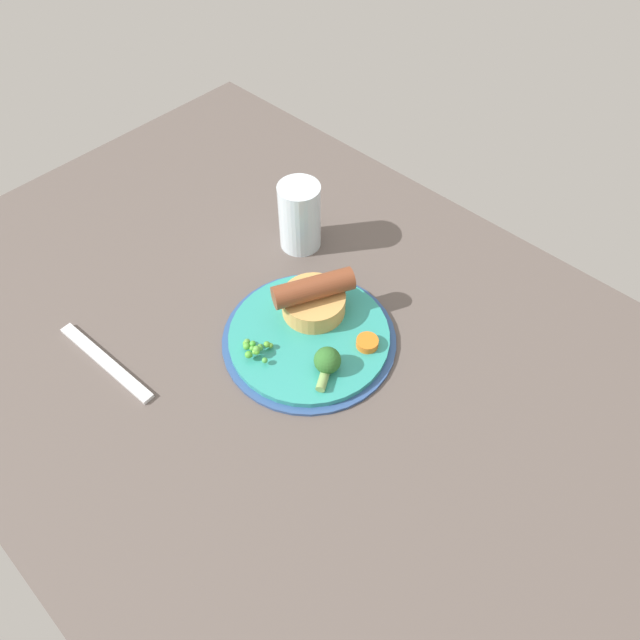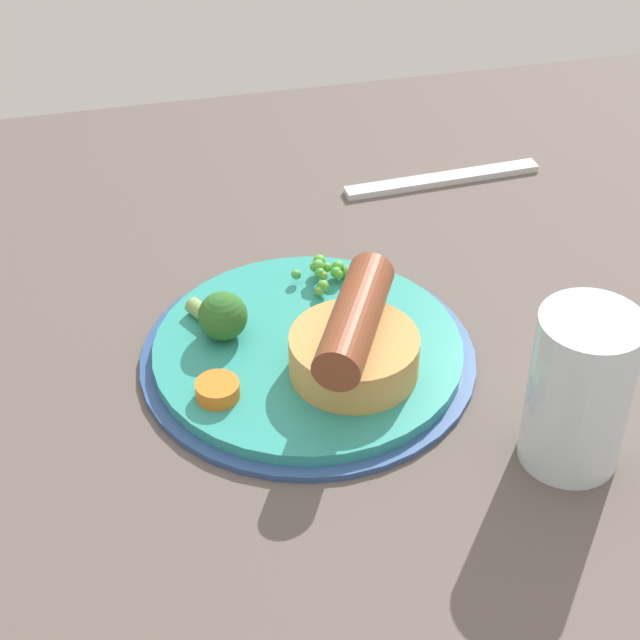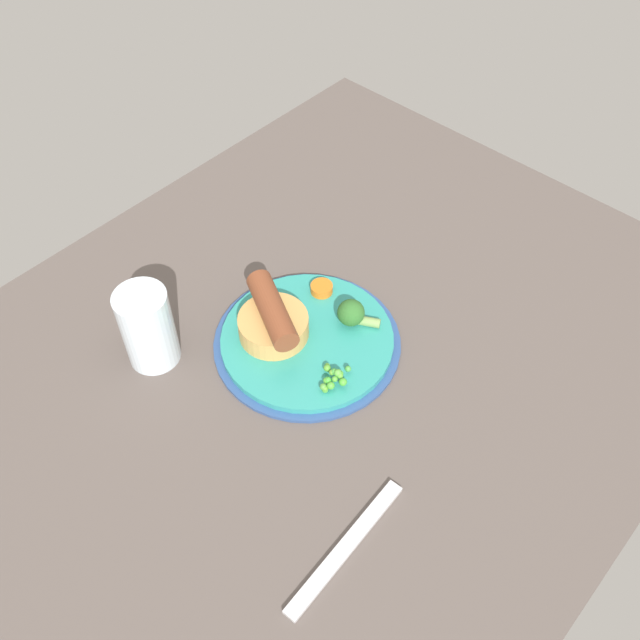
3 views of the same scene
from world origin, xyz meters
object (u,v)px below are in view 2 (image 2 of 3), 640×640
at_px(pea_pile, 327,271).
at_px(broccoli_floret_near, 221,316).
at_px(fork, 442,179).
at_px(dinner_plate, 308,354).
at_px(carrot_slice_2, 218,390).
at_px(sausage_pudding, 354,343).
at_px(drinking_glass, 579,390).

height_order(pea_pile, broccoli_floret_near, broccoli_floret_near).
distance_m(pea_pile, fork, 0.20).
relative_size(dinner_plate, carrot_slice_2, 8.05).
bearing_deg(pea_pile, dinner_plate, -112.99).
bearing_deg(dinner_plate, sausage_pudding, -54.86).
relative_size(sausage_pudding, fork, 0.63).
bearing_deg(drinking_glass, broccoli_floret_near, 142.33).
bearing_deg(broccoli_floret_near, dinner_plate, 37.22).
relative_size(dinner_plate, drinking_glass, 2.17).
relative_size(broccoli_floret_near, drinking_glass, 0.49).
distance_m(sausage_pudding, carrot_slice_2, 0.10).
bearing_deg(drinking_glass, pea_pile, 119.26).
xyz_separation_m(broccoli_floret_near, fork, (0.23, 0.19, -0.03)).
xyz_separation_m(pea_pile, drinking_glass, (0.11, -0.20, 0.03)).
bearing_deg(fork, dinner_plate, -131.83).
bearing_deg(fork, broccoli_floret_near, -143.66).
bearing_deg(fork, carrot_slice_2, -136.84).
bearing_deg(sausage_pudding, drinking_glass, 78.42).
bearing_deg(broccoli_floret_near, carrot_slice_2, -39.99).
relative_size(carrot_slice_2, drinking_glass, 0.27).
xyz_separation_m(pea_pile, broccoli_floret_near, (-0.09, -0.05, 0.01)).
relative_size(broccoli_floret_near, fork, 0.30).
relative_size(sausage_pudding, drinking_glass, 1.03).
relative_size(sausage_pudding, broccoli_floret_near, 2.09).
distance_m(broccoli_floret_near, drinking_glass, 0.25).
bearing_deg(sausage_pudding, dinner_plate, -117.97).
bearing_deg(dinner_plate, carrot_slice_2, -150.97).
relative_size(dinner_plate, fork, 1.32).
xyz_separation_m(sausage_pudding, carrot_slice_2, (-0.09, -0.00, -0.02)).
bearing_deg(pea_pile, fork, 45.38).
height_order(fork, drinking_glass, drinking_glass).
bearing_deg(pea_pile, sausage_pudding, -93.27).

